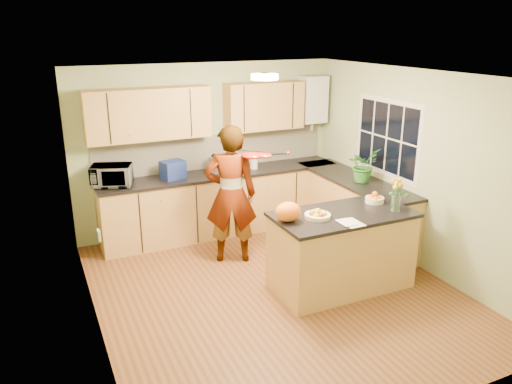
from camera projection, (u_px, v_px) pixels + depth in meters
name	position (u px, v px, depth m)	size (l,w,h in m)	color
floor	(274.00, 290.00, 5.93)	(4.50, 4.50, 0.00)	brown
ceiling	(277.00, 75.00, 5.15)	(4.00, 4.50, 0.02)	silver
wall_back	(208.00, 148.00, 7.48)	(4.00, 0.02, 2.50)	#94A475
wall_front	(417.00, 278.00, 3.60)	(4.00, 0.02, 2.50)	#94A475
wall_left	(89.00, 218.00, 4.74)	(0.02, 4.50, 2.50)	#94A475
wall_right	(416.00, 170.00, 6.34)	(0.02, 4.50, 2.50)	#94A475
back_counter	(222.00, 202.00, 7.50)	(3.64, 0.62, 0.94)	tan
right_counter	(353.00, 210.00, 7.19)	(0.62, 2.24, 0.94)	tan
splashback	(215.00, 151.00, 7.52)	(3.60, 0.02, 0.52)	white
upper_cabinets	(199.00, 111.00, 7.07)	(3.20, 0.34, 0.70)	tan
boiler	(312.00, 99.00, 7.81)	(0.40, 0.30, 0.86)	silver
window_right	(387.00, 138.00, 6.76)	(0.01, 1.30, 1.05)	silver
light_switch	(99.00, 235.00, 4.22)	(0.02, 0.09, 0.09)	silver
ceiling_lamp	(265.00, 77.00, 5.42)	(0.30, 0.30, 0.07)	#FFEABF
peninsula_island	(341.00, 250.00, 5.88)	(1.64, 0.84, 0.94)	tan
fruit_dish	(318.00, 214.00, 5.58)	(0.29, 0.29, 0.10)	beige
orange_bowl	(375.00, 198.00, 6.07)	(0.23, 0.23, 0.13)	beige
flower_vase	(398.00, 187.00, 5.73)	(0.23, 0.23, 0.43)	silver
orange_bag	(288.00, 212.00, 5.47)	(0.29, 0.25, 0.22)	orange
papers	(352.00, 223.00, 5.44)	(0.20, 0.27, 0.01)	white
violinist	(231.00, 195.00, 6.44)	(0.67, 0.44, 1.83)	#E9AD8E
violin	(252.00, 155.00, 6.16)	(0.62, 0.25, 0.12)	#4F0B04
microwave	(112.00, 176.00, 6.68)	(0.52, 0.35, 0.29)	silver
blue_box	(173.00, 170.00, 7.02)	(0.32, 0.23, 0.25)	navy
kettle	(214.00, 164.00, 7.28)	(0.18, 0.18, 0.34)	silver
jar_cream	(238.00, 164.00, 7.49)	(0.10, 0.10, 0.15)	beige
jar_white	(254.00, 163.00, 7.51)	(0.11, 0.11, 0.18)	silver
potted_plant	(363.00, 165.00, 6.84)	(0.42, 0.36, 0.47)	#2D7527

